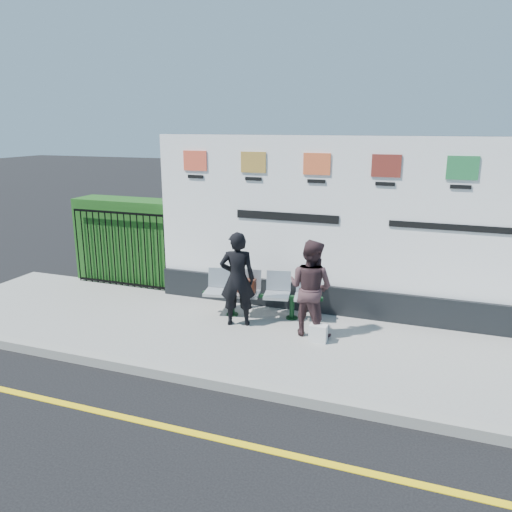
{
  "coord_description": "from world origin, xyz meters",
  "views": [
    {
      "loc": [
        1.27,
        -4.28,
        3.3
      ],
      "look_at": [
        -1.36,
        2.98,
        1.25
      ],
      "focal_mm": 35.0,
      "sensor_mm": 36.0,
      "label": 1
    }
  ],
  "objects_px": {
    "billboard": "(382,243)",
    "woman_right": "(311,288)",
    "woman_left": "(237,279)",
    "bench": "(262,305)"
  },
  "relations": [
    {
      "from": "billboard",
      "to": "woman_right",
      "type": "distance_m",
      "value": 1.49
    },
    {
      "from": "woman_left",
      "to": "woman_right",
      "type": "relative_size",
      "value": 1.02
    },
    {
      "from": "billboard",
      "to": "bench",
      "type": "bearing_deg",
      "value": -161.54
    },
    {
      "from": "bench",
      "to": "woman_right",
      "type": "distance_m",
      "value": 1.17
    },
    {
      "from": "billboard",
      "to": "woman_right",
      "type": "relative_size",
      "value": 5.3
    },
    {
      "from": "billboard",
      "to": "bench",
      "type": "height_order",
      "value": "billboard"
    },
    {
      "from": "billboard",
      "to": "woman_left",
      "type": "height_order",
      "value": "billboard"
    },
    {
      "from": "billboard",
      "to": "woman_right",
      "type": "bearing_deg",
      "value": -131.04
    },
    {
      "from": "billboard",
      "to": "woman_right",
      "type": "xyz_separation_m",
      "value": [
        -0.91,
        -1.05,
        -0.54
      ]
    },
    {
      "from": "billboard",
      "to": "bench",
      "type": "xyz_separation_m",
      "value": [
        -1.85,
        -0.62,
        -1.09
      ]
    }
  ]
}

